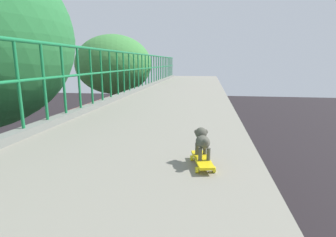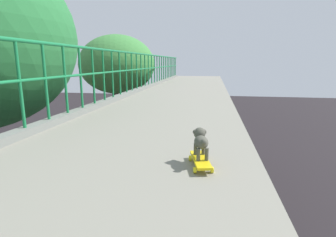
# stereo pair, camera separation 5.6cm
# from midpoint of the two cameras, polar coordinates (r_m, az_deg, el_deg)

# --- Properties ---
(car_red_taxi_fifth) EXTENTS (1.75, 4.26, 1.50)m
(car_red_taxi_fifth) POSITION_cam_midpoint_polar(r_m,az_deg,el_deg) (14.20, -26.20, -17.29)
(car_red_taxi_fifth) COLOR red
(car_red_taxi_fifth) RESTS_ON ground
(car_white_sixth) EXTENTS (1.88, 3.87, 1.37)m
(car_white_sixth) POSITION_cam_midpoint_polar(r_m,az_deg,el_deg) (19.17, -25.67, -9.60)
(car_white_sixth) COLOR silver
(car_white_sixth) RESTS_ON ground
(city_bus) EXTENTS (2.65, 11.28, 3.13)m
(city_bus) POSITION_cam_midpoint_polar(r_m,az_deg,el_deg) (29.50, -12.71, 0.95)
(city_bus) COLOR #AD201C
(city_bus) RESTS_ON ground
(roadside_tree_far) EXTENTS (4.03, 4.03, 8.78)m
(roadside_tree_far) POSITION_cam_midpoint_polar(r_m,az_deg,el_deg) (14.77, -10.79, 10.96)
(roadside_tree_far) COLOR brown
(roadside_tree_far) RESTS_ON ground
(toy_skateboard) EXTENTS (0.26, 0.50, 0.08)m
(toy_skateboard) POSITION_cam_midpoint_polar(r_m,az_deg,el_deg) (2.62, 7.66, -8.95)
(toy_skateboard) COLOR yellow
(toy_skateboard) RESTS_ON overpass_deck
(small_dog) EXTENTS (0.18, 0.33, 0.28)m
(small_dog) POSITION_cam_midpoint_polar(r_m,az_deg,el_deg) (2.62, 7.69, -4.65)
(small_dog) COLOR #4A4A3F
(small_dog) RESTS_ON toy_skateboard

